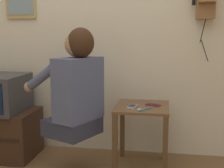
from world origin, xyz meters
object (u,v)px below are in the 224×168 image
(cell_phone_held, at_px, (132,106))
(toothbrush, at_px, (144,109))
(person, at_px, (76,87))
(cell_phone_spare, at_px, (153,105))

(cell_phone_held, height_order, toothbrush, toothbrush)
(person, height_order, cell_phone_spare, person)
(cell_phone_held, xyz_separation_m, toothbrush, (0.10, -0.09, 0.00))
(cell_phone_spare, height_order, toothbrush, toothbrush)
(person, xyz_separation_m, cell_phone_spare, (0.62, 0.20, -0.17))
(cell_phone_held, relative_size, cell_phone_spare, 0.96)
(person, distance_m, cell_phone_spare, 0.68)
(person, distance_m, cell_phone_held, 0.50)
(cell_phone_spare, xyz_separation_m, toothbrush, (-0.06, -0.18, 0.00))
(cell_phone_spare, bearing_deg, cell_phone_held, 147.05)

